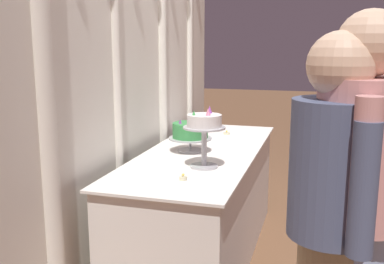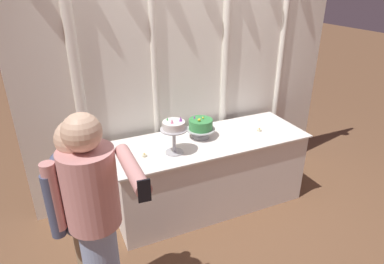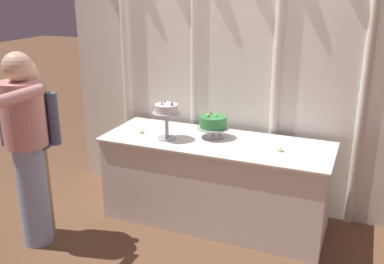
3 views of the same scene
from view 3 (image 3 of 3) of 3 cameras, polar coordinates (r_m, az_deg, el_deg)
name	(u,v)px [view 3 (image 3 of 3)]	position (r m, az deg, el deg)	size (l,w,h in m)	color
ground_plane	(211,225)	(4.06, 2.45, -11.96)	(24.00, 24.00, 0.00)	brown
draped_curtain	(232,54)	(4.09, 5.16, 10.09)	(3.41, 0.15, 2.80)	white
cake_table	(215,181)	(3.96, 3.03, -6.42)	(2.00, 0.73, 0.78)	white
cake_display_nearleft	(167,112)	(3.79, -3.33, 2.58)	(0.25, 0.25, 0.36)	#B2B2B7
cake_display_nearright	(213,123)	(3.86, 2.76, 1.15)	(0.29, 0.29, 0.22)	#B2B2B7
tealight_far_left	(142,132)	(4.02, -6.53, -0.04)	(0.04, 0.04, 0.04)	beige
tealight_near_left	(280,150)	(3.64, 11.40, -2.32)	(0.05, 0.05, 0.03)	beige
guest_man_pink_jacket	(32,143)	(3.77, -20.09, -1.37)	(0.44, 0.41, 1.53)	#9E8966
guest_man_dark_suit	(26,143)	(3.67, -20.72, -1.36)	(0.50, 0.64, 1.60)	#93ADD6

